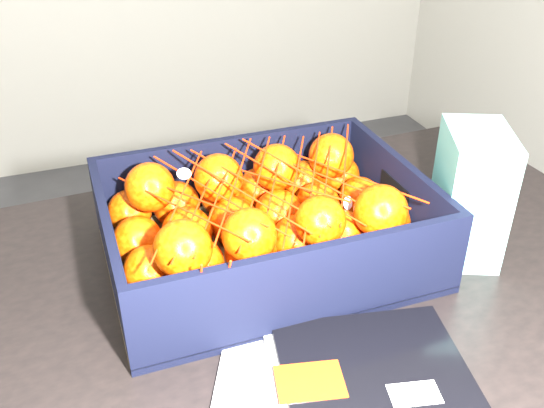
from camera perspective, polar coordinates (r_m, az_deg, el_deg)
name	(u,v)px	position (r m, az deg, el deg)	size (l,w,h in m)	color
table	(274,359)	(0.88, 0.21, -14.34)	(1.23, 0.84, 0.75)	black
produce_crate	(265,237)	(0.88, -0.67, -3.09)	(0.44, 0.33, 0.12)	olive
clementine_heap	(264,223)	(0.86, -0.73, -1.77)	(0.42, 0.31, 0.13)	#DE4004
mesh_net	(263,190)	(0.82, -0.84, 1.30)	(0.37, 0.29, 0.09)	red
retail_carton	(470,194)	(0.91, 18.11, 0.92)	(0.08, 0.13, 0.19)	silver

